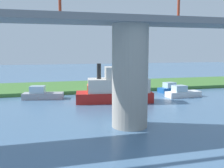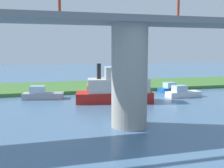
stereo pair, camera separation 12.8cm
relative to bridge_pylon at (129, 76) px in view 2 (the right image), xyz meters
The scene contains 11 objects.
ground_plane 17.30m from the bridge_pylon, 95.97° to the right, with size 160.00×160.00×0.00m, color #4C7093.
grassy_bank 23.10m from the bridge_pylon, 94.40° to the right, with size 80.00×12.00×0.50m, color #427533.
bridge_pylon is the anchor object (origin of this frame).
bridge_span 4.66m from the bridge_pylon, 90.00° to the right, with size 74.40×4.30×3.25m.
person_on_bank 18.75m from the bridge_pylon, 109.06° to the right, with size 0.47×0.47×1.39m.
mooring_post 19.69m from the bridge_pylon, 116.01° to the right, with size 0.20×0.20×0.80m, color brown.
skiff_small 10.61m from the bridge_pylon, 100.38° to the right, with size 9.53×4.49×4.68m.
riverboat_paddlewheel 15.19m from the bridge_pylon, 102.62° to the right, with size 4.20×2.22×1.33m.
pontoon_yellow 19.60m from the bridge_pylon, 128.27° to the right, with size 4.68×2.40×1.49m.
motorboat_red 16.23m from the bridge_pylon, 135.73° to the right, with size 4.85×2.03×1.58m.
motorboat_white 16.44m from the bridge_pylon, 64.28° to the right, with size 5.36×2.77×1.70m.
Camera 2 is at (8.54, 36.59, 6.31)m, focal length 41.76 mm.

